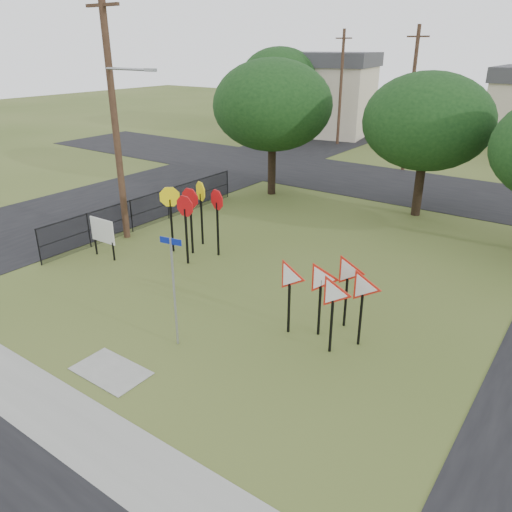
{
  "coord_description": "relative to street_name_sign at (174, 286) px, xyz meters",
  "views": [
    {
      "loc": [
        9.35,
        -8.96,
        7.85
      ],
      "look_at": [
        0.79,
        3.0,
        1.6
      ],
      "focal_mm": 35.0,
      "sensor_mm": 36.0,
      "label": 1
    }
  ],
  "objects": [
    {
      "name": "tree_far_left",
      "position": [
        -16.5,
        30.42,
        3.34
      ],
      "size": [
        6.8,
        6.8,
        7.73
      ],
      "color": "black",
      "rests_on": "ground"
    },
    {
      "name": "planting_strip",
      "position": [
        -0.5,
        -4.98,
        -1.82
      ],
      "size": [
        30.0,
        0.8,
        0.02
      ],
      "primitive_type": "cube",
      "color": "#3F501E",
      "rests_on": "ground"
    },
    {
      "name": "tree_near_mid",
      "position": [
        1.5,
        15.42,
        2.71
      ],
      "size": [
        6.0,
        6.0,
        6.8
      ],
      "color": "black",
      "rests_on": "ground"
    },
    {
      "name": "house_left",
      "position": [
        -14.5,
        34.42,
        1.82
      ],
      "size": [
        10.58,
        8.88,
        7.2
      ],
      "color": "beige",
      "rests_on": "ground"
    },
    {
      "name": "yield_sign_cluster",
      "position": [
        3.31,
        2.77,
        -0.11
      ],
      "size": [
        3.0,
        1.64,
        2.34
      ],
      "color": "black",
      "rests_on": "ground"
    },
    {
      "name": "street_left",
      "position": [
        -12.5,
        10.42,
        -1.82
      ],
      "size": [
        8.0,
        50.0,
        0.02
      ],
      "primitive_type": "cube",
      "color": "black",
      "rests_on": "ground"
    },
    {
      "name": "far_pole_a",
      "position": [
        -2.5,
        24.42,
        2.77
      ],
      "size": [
        1.4,
        0.24,
        9.0
      ],
      "color": "#4B3222",
      "rests_on": "ground"
    },
    {
      "name": "street_far",
      "position": [
        -0.5,
        20.42,
        -1.82
      ],
      "size": [
        60.0,
        8.0,
        0.02
      ],
      "primitive_type": "cube",
      "color": "black",
      "rests_on": "ground"
    },
    {
      "name": "sidewalk",
      "position": [
        -0.5,
        -3.78,
        -1.82
      ],
      "size": [
        30.0,
        1.6,
        0.02
      ],
      "primitive_type": "cube",
      "color": "gray",
      "rests_on": "ground"
    },
    {
      "name": "info_board",
      "position": [
        -6.73,
        2.87,
        -0.76
      ],
      "size": [
        1.3,
        0.06,
        1.62
      ],
      "color": "black",
      "rests_on": "ground"
    },
    {
      "name": "street_name_sign",
      "position": [
        0.0,
        0.0,
        0.0
      ],
      "size": [
        0.66,
        0.13,
        3.22
      ],
      "color": "#94989C",
      "rests_on": "ground"
    },
    {
      "name": "ground",
      "position": [
        -0.5,
        0.42,
        -1.83
      ],
      "size": [
        140.0,
        140.0,
        0.0
      ],
      "primitive_type": "plane",
      "color": "#3F501E"
    },
    {
      "name": "stop_sign_cluster",
      "position": [
        -4.09,
        5.28,
        0.18
      ],
      "size": [
        2.51,
        2.1,
        2.74
      ],
      "color": "black",
      "rests_on": "ground"
    },
    {
      "name": "tree_near_left",
      "position": [
        -6.5,
        14.42,
        3.02
      ],
      "size": [
        6.4,
        6.4,
        7.27
      ],
      "color": "black",
      "rests_on": "ground"
    },
    {
      "name": "utility_pole_main",
      "position": [
        -7.73,
        4.91,
        3.38
      ],
      "size": [
        3.55,
        0.33,
        10.0
      ],
      "color": "#4B3222",
      "rests_on": "ground"
    },
    {
      "name": "far_pole_c",
      "position": [
        -10.5,
        30.42,
        2.77
      ],
      "size": [
        1.4,
        0.24,
        9.0
      ],
      "color": "#4B3222",
      "rests_on": "ground"
    },
    {
      "name": "curb_pad",
      "position": [
        -0.5,
        -1.98,
        -1.82
      ],
      "size": [
        2.0,
        1.2,
        0.02
      ],
      "primitive_type": "cube",
      "color": "gray",
      "rests_on": "ground"
    },
    {
      "name": "fence_run",
      "position": [
        -8.1,
        6.67,
        -1.05
      ],
      "size": [
        0.05,
        11.55,
        1.5
      ],
      "color": "black",
      "rests_on": "ground"
    }
  ]
}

